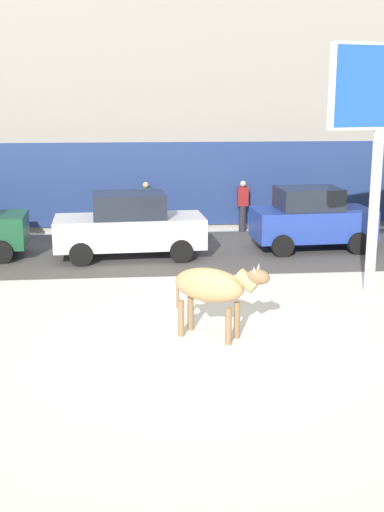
{
  "coord_description": "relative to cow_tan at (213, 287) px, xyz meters",
  "views": [
    {
      "loc": [
        -1.12,
        -10.64,
        4.38
      ],
      "look_at": [
        0.13,
        2.86,
        1.1
      ],
      "focal_mm": 45.47,
      "sensor_mm": 36.0,
      "label": 1
    }
  ],
  "objects": [
    {
      "name": "car_white_sedan",
      "position": [
        -1.55,
        6.66,
        -0.09
      ],
      "size": [
        4.28,
        2.15,
        1.84
      ],
      "color": "white",
      "rests_on": "ground"
    },
    {
      "name": "ground_plane",
      "position": [
        -0.33,
        -0.83,
        -0.99
      ],
      "size": [
        120.0,
        120.0,
        0.0
      ],
      "primitive_type": "plane",
      "color": "white"
    },
    {
      "name": "pedestrian_near_billboard",
      "position": [
        -1.0,
        10.0,
        -0.11
      ],
      "size": [
        0.36,
        0.24,
        1.73
      ],
      "color": "#282833",
      "rests_on": "ground"
    },
    {
      "name": "cow_tan",
      "position": [
        0.0,
        0.0,
        0.0
      ],
      "size": [
        1.82,
        1.37,
        1.54
      ],
      "color": "tan",
      "rests_on": "ground"
    },
    {
      "name": "billboard",
      "position": [
        4.0,
        2.58,
        3.32
      ],
      "size": [
        2.5,
        0.76,
        5.56
      ],
      "color": "silver",
      "rests_on": "ground"
    },
    {
      "name": "building_facade",
      "position": [
        -0.33,
        13.44,
        5.49
      ],
      "size": [
        44.0,
        6.1,
        13.0
      ],
      "color": "gray",
      "rests_on": "ground"
    },
    {
      "name": "pedestrian_by_cars",
      "position": [
        2.27,
        10.0,
        -0.11
      ],
      "size": [
        0.36,
        0.24,
        1.73
      ],
      "color": "#282833",
      "rests_on": "ground"
    },
    {
      "name": "road_strip",
      "position": [
        -0.33,
        7.21,
        -0.99
      ],
      "size": [
        60.0,
        5.6,
        0.01
      ],
      "primitive_type": "cube",
      "color": "#514F4C",
      "rests_on": "ground"
    },
    {
      "name": "car_blue_hatchback",
      "position": [
        3.85,
        7.15,
        -0.07
      ],
      "size": [
        3.58,
        2.07,
        1.86
      ],
      "color": "#233D9E",
      "rests_on": "ground"
    }
  ]
}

